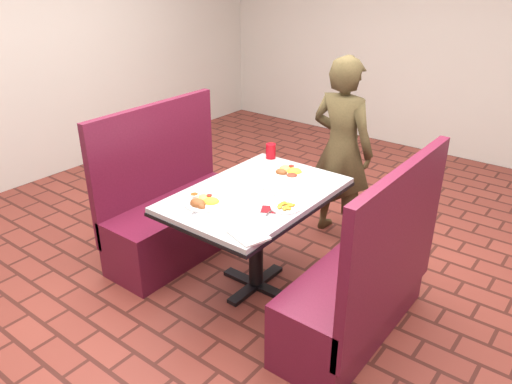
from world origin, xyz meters
TOP-DOWN VIEW (x-y plane):
  - room at (0.00, 0.00)m, footprint 7.00×7.04m
  - dining_table at (0.00, 0.00)m, footprint 0.81×1.21m
  - booth_bench_left at (-0.80, 0.00)m, footprint 0.47×1.20m
  - booth_bench_right at (0.80, 0.00)m, footprint 0.47×1.20m
  - diner_person at (0.05, 1.05)m, footprint 0.57×0.39m
  - near_dinner_plate at (-0.15, -0.34)m, footprint 0.25×0.25m
  - far_dinner_plate at (-0.00, 0.38)m, footprint 0.27×0.27m
  - plantain_plate at (0.29, -0.08)m, footprint 0.18×0.18m
  - maroon_napkin at (0.22, -0.15)m, footprint 0.13×0.13m
  - spoon_utensil at (0.25, -0.17)m, footprint 0.03×0.13m
  - red_tumbler at (-0.29, 0.55)m, footprint 0.08×0.08m
  - paper_napkin at (0.31, -0.47)m, footprint 0.26×0.23m
  - knife_utensil at (-0.09, -0.34)m, footprint 0.04×0.19m
  - fork_utensil at (-0.10, -0.43)m, footprint 0.01×0.14m
  - lettuce_shreds at (0.04, 0.06)m, footprint 0.28×0.32m

SIDE VIEW (x-z plane):
  - booth_bench_left at x=-0.80m, z-range -0.26..0.92m
  - booth_bench_right at x=0.80m, z-range -0.26..0.92m
  - dining_table at x=0.00m, z-range 0.28..1.03m
  - diner_person at x=0.05m, z-range 0.00..1.50m
  - lettuce_shreds at x=0.04m, z-range 0.75..0.75m
  - maroon_napkin at x=0.22m, z-range 0.75..0.75m
  - spoon_utensil at x=0.25m, z-range 0.75..0.76m
  - paper_napkin at x=0.31m, z-range 0.75..0.76m
  - fork_utensil at x=-0.10m, z-range 0.76..0.76m
  - knife_utensil at x=-0.09m, z-range 0.76..0.76m
  - plantain_plate at x=0.29m, z-range 0.75..0.78m
  - far_dinner_plate at x=0.00m, z-range 0.74..0.81m
  - near_dinner_plate at x=-0.15m, z-range 0.74..0.82m
  - red_tumbler at x=-0.29m, z-range 0.75..0.86m
  - room at x=0.00m, z-range 0.50..3.32m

